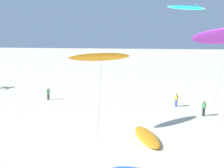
% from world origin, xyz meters
% --- Properties ---
extents(flying_kite_0, '(7.83, 12.40, 15.06)m').
position_xyz_m(flying_kite_0, '(14.41, 50.68, 13.98)').
color(flying_kite_0, '#19B2B7').
rests_on(flying_kite_0, ground).
extents(flying_kite_3, '(5.47, 5.28, 7.50)m').
position_xyz_m(flying_kite_3, '(3.25, 17.41, 6.89)').
color(flying_kite_3, orange).
rests_on(flying_kite_3, ground).
extents(flying_kite_4, '(4.76, 10.14, 15.81)m').
position_xyz_m(flying_kite_4, '(17.43, 54.77, 14.65)').
color(flying_kite_4, '#19B2B7').
rests_on(flying_kite_4, ground).
extents(grounded_kite_0, '(3.11, 5.30, 0.43)m').
position_xyz_m(grounded_kite_0, '(7.47, 15.79, 0.22)').
color(grounded_kite_0, orange).
rests_on(grounded_kite_0, ground).
extents(person_foreground_walker, '(0.40, 0.37, 1.75)m').
position_xyz_m(person_foreground_walker, '(13.58, 23.22, 0.96)').
color(person_foreground_walker, black).
rests_on(person_foreground_walker, ground).
extents(person_near_left, '(0.51, 0.22, 1.73)m').
position_xyz_m(person_near_left, '(-6.05, 27.85, 0.95)').
color(person_near_left, black).
rests_on(person_near_left, ground).
extents(person_near_right, '(0.39, 0.38, 1.66)m').
position_xyz_m(person_near_right, '(10.96, 26.73, 0.91)').
color(person_near_right, '#284CA3').
rests_on(person_near_right, ground).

